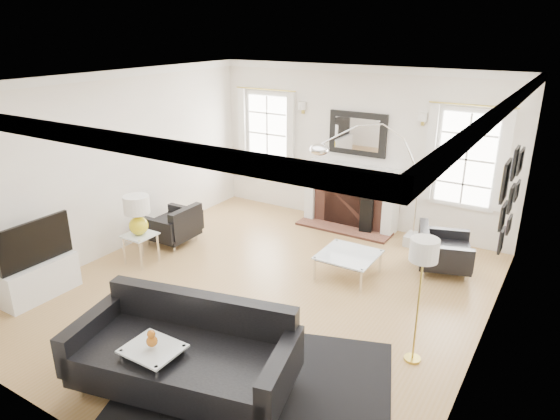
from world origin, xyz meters
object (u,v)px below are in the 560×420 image
Objects in this scene: gourd_lamp at (137,212)px; fireplace at (350,197)px; coffee_table at (348,256)px; arc_floor_lamp at (369,181)px; armchair_left at (174,226)px; sofa at (186,353)px; armchair_right at (441,251)px.

fireplace is at bearing 56.22° from gourd_lamp.
coffee_table is 3.15m from gourd_lamp.
arc_floor_lamp is at bearing 98.97° from coffee_table.
fireplace reaches higher than armchair_left.
armchair_right is (1.46, 3.88, -0.08)m from sofa.
sofa reaches higher than armchair_right.
gourd_lamp is at bearing -123.78° from fireplace.
fireplace is 0.81× the size of arc_floor_lamp.
arc_floor_lamp is (-1.25, 0.18, 0.83)m from armchair_right.
armchair_right is 4.50m from gourd_lamp.
fireplace is at bearing 94.82° from sofa.
armchair_left is at bearing -161.85° from armchair_right.
armchair_left is at bearing -151.66° from arc_floor_lamp.
armchair_right is (1.87, -0.93, -0.23)m from fireplace.
armchair_right is 0.48× the size of arc_floor_lamp.
gourd_lamp reaches higher than coffee_table.
arc_floor_lamp is (0.62, -0.75, 0.60)m from fireplace.
fireplace reaches higher than sofa.
sofa is 3.04m from gourd_lamp.
armchair_left is (-2.55, 2.56, -0.08)m from sofa.
arc_floor_lamp reaches higher than fireplace.
armchair_right reaches higher than armchair_left.
sofa is at bearing -45.15° from armchair_left.
arc_floor_lamp is at bearing 86.91° from sofa.
fireplace is 2.10m from armchair_right.
armchair_right is (4.01, 1.32, 0.01)m from armchair_left.
fireplace is 0.72× the size of sofa.
sofa reaches higher than armchair_left.
sofa is 2.86× the size of armchair_left.
armchair_right is at bearing -8.13° from arc_floor_lamp.
fireplace is at bearing 129.88° from arc_floor_lamp.
sofa is 4.15m from armchair_right.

